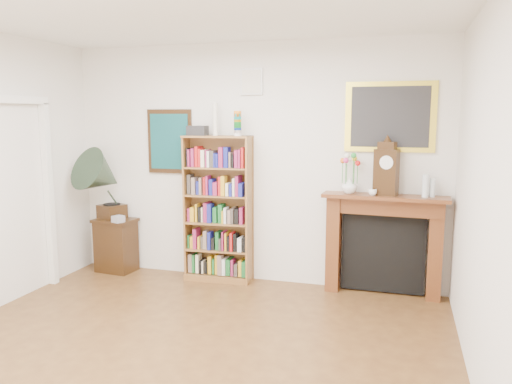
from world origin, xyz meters
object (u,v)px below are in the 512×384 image
Objects in this scene: fireplace at (384,236)px; teacup at (373,192)px; mantel_clock at (386,170)px; flower_vase at (350,186)px; gramophone at (103,179)px; cd_stack at (118,219)px; bottle_left at (426,186)px; bookshelf at (218,201)px; bottle_right at (432,187)px; side_cabinet at (116,245)px.

teacup is at bearing -134.62° from fireplace.
mantel_clock reaches higher than flower_vase.
gramophone is 3.37m from mantel_clock.
mantel_clock is at bearing 3.78° from cd_stack.
bookshelf is at bearing 179.51° from bottle_left.
flower_vase is (1.53, 0.02, 0.24)m from bookshelf.
flower_vase reaches higher than fireplace.
bottle_right is (2.39, 0.02, 0.25)m from bookshelf.
cd_stack is at bearing 6.60° from gramophone.
bottle_left is at bearing 12.54° from mantel_clock.
side_cabinet is 0.50× the size of fireplace.
gramophone is at bearing -177.58° from bottle_right.
bottle_right is (0.47, -0.04, 0.56)m from fireplace.
bookshelf is at bearing -175.29° from fireplace.
bottle_left is at bearing -4.25° from bookshelf.
bottle_left is at bearing 6.06° from side_cabinet.
fireplace reaches higher than cd_stack.
bottle_left is at bearing 22.69° from gramophone.
bookshelf is at bearing 26.44° from gramophone.
bottle_right reaches higher than teacup.
side_cabinet is at bearing -178.95° from flower_vase.
flower_vase is at bearing 6.85° from side_cabinet.
gramophone reaches higher than flower_vase.
mantel_clock is at bearing -178.85° from bottle_right.
teacup is (0.25, -0.07, -0.05)m from flower_vase.
side_cabinet is at bearing 179.71° from teacup.
flower_vase is (2.90, 0.05, 0.87)m from side_cabinet.
bookshelf is 1.47m from gramophone.
teacup is at bearing -15.40° from flower_vase.
gramophone is at bearing -178.43° from teacup.
side_cabinet is 1.19× the size of mantel_clock.
side_cabinet is 2.81× the size of bottle_left.
teacup is at bearing -136.97° from mantel_clock.
cd_stack is 3.05m from teacup.
gramophone is 4.59× the size of bottle_right.
bottle_left reaches higher than flower_vase.
mantel_clock reaches higher than side_cabinet.
flower_vase is 1.95× the size of teacup.
bookshelf is 1.27m from cd_stack.
fireplace is 3.15m from cd_stack.
mantel_clock reaches higher than teacup.
bookshelf is at bearing -162.80° from mantel_clock.
bookshelf is 3.52× the size of mantel_clock.
side_cabinet is 0.44m from cd_stack.
mantel_clock is at bearing -84.81° from fireplace.
mantel_clock is 2.84× the size of bottle_right.
side_cabinet is 3.88× the size of flower_vase.
mantel_clock reaches higher than fireplace.
bookshelf reaches higher than flower_vase.
bookshelf is 11.48× the size of flower_vase.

